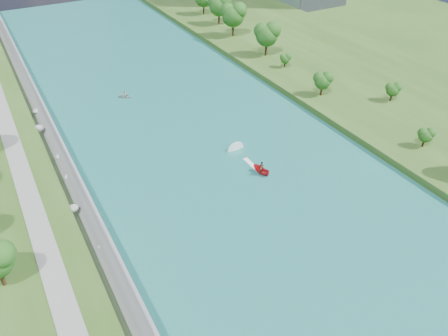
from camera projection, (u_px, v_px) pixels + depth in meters
ground at (264, 211)px, 70.68m from camera, size 260.00×260.00×0.00m
river_water at (207, 151)px, 84.79m from camera, size 55.00×240.00×0.10m
berm_east at (390, 92)px, 104.18m from camera, size 44.00×240.00×1.50m
riprap_bank at (71, 186)px, 73.04m from camera, size 4.14×236.00×4.05m
riverside_path at (26, 188)px, 69.74m from camera, size 3.00×200.00×0.10m
trees_east at (281, 42)px, 115.57m from camera, size 15.45×143.38×11.86m
motorboat at (255, 165)px, 79.89m from camera, size 3.60×18.70×2.22m
raft at (125, 96)px, 103.29m from camera, size 3.78×3.69×1.65m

